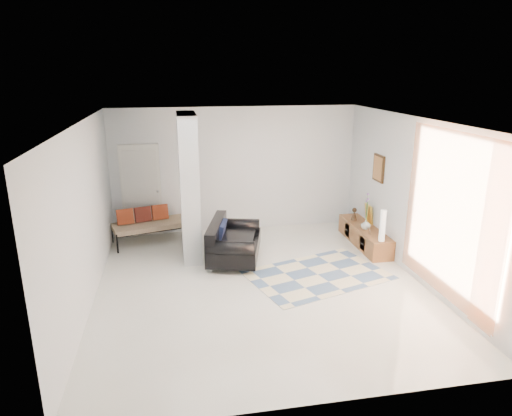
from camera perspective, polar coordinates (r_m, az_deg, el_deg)
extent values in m
plane|color=silver|center=(7.98, 0.57, -9.59)|extent=(6.00, 6.00, 0.00)
plane|color=white|center=(7.19, 0.64, 10.83)|extent=(6.00, 6.00, 0.00)
plane|color=silver|center=(10.34, -2.57, 4.80)|extent=(6.00, 0.00, 6.00)
plane|color=silver|center=(4.76, 7.59, -10.23)|extent=(6.00, 0.00, 6.00)
plane|color=silver|center=(7.47, -20.59, -1.02)|extent=(0.00, 6.00, 6.00)
plane|color=silver|center=(8.41, 19.32, 1.05)|extent=(0.00, 6.00, 6.00)
cube|color=silver|center=(8.89, -8.37, 2.64)|extent=(0.35, 1.20, 2.80)
cube|color=silver|center=(10.32, -14.14, 2.12)|extent=(0.85, 0.06, 2.04)
plane|color=#FA8341|center=(7.42, 23.10, -1.01)|extent=(0.00, 2.55, 2.55)
cube|color=#36200E|center=(9.60, 15.09, 4.83)|extent=(0.04, 0.45, 0.55)
cube|color=brown|center=(9.91, 13.41, -3.41)|extent=(0.45, 1.88, 0.40)
cube|color=#36200E|center=(9.47, 13.21, -4.36)|extent=(0.02, 0.25, 0.28)
cube|color=#36200E|center=(10.19, 11.37, -2.71)|extent=(0.02, 0.25, 0.28)
cube|color=yellow|center=(10.08, 13.91, -0.70)|extent=(0.09, 0.32, 0.40)
cube|color=silver|center=(9.43, 13.96, -2.83)|extent=(0.04, 0.10, 0.12)
cylinder|color=silver|center=(8.46, -5.58, -7.69)|extent=(0.05, 0.05, 0.10)
cylinder|color=silver|center=(9.63, -4.33, -4.53)|extent=(0.05, 0.05, 0.10)
cylinder|color=silver|center=(8.38, -0.70, -7.87)|extent=(0.05, 0.05, 0.10)
cylinder|color=silver|center=(9.56, -0.07, -4.65)|extent=(0.05, 0.05, 0.10)
cube|color=black|center=(8.92, -2.67, -4.90)|extent=(1.27, 1.71, 0.30)
cube|color=black|center=(8.85, -5.00, -2.85)|extent=(0.57, 1.53, 0.36)
cylinder|color=black|center=(8.24, -3.20, -5.07)|extent=(0.91, 0.49, 0.28)
cylinder|color=black|center=(9.44, -2.24, -2.16)|extent=(0.91, 0.49, 0.28)
cube|color=black|center=(8.83, -4.23, -2.75)|extent=(0.28, 0.58, 0.31)
cylinder|color=black|center=(9.63, -16.95, -4.31)|extent=(0.04, 0.04, 0.40)
cylinder|color=black|center=(9.96, -7.99, -3.01)|extent=(0.04, 0.04, 0.40)
cylinder|color=black|center=(10.23, -17.56, -3.11)|extent=(0.04, 0.04, 0.40)
cylinder|color=black|center=(10.54, -9.09, -1.93)|extent=(0.04, 0.04, 0.40)
cube|color=tan|center=(10.00, -12.90, -2.10)|extent=(1.72, 1.07, 0.12)
cube|color=#9E381C|center=(9.98, -16.04, -1.04)|extent=(0.37, 0.25, 0.33)
cube|color=maroon|center=(10.04, -13.96, -0.77)|extent=(0.37, 0.25, 0.33)
cube|color=#9E381C|center=(10.12, -11.91, -0.49)|extent=(0.37, 0.25, 0.33)
cube|color=beige|center=(8.41, 7.71, -8.27)|extent=(2.77, 2.25, 0.01)
cylinder|color=white|center=(9.04, 15.54, -2.14)|extent=(0.11, 0.11, 0.61)
imported|color=silver|center=(9.68, 13.56, -2.01)|extent=(0.20, 0.20, 0.20)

